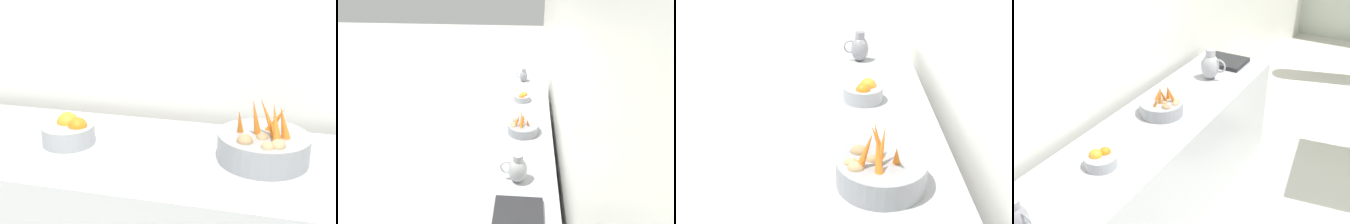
% 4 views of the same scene
% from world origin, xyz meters
% --- Properties ---
extents(vegetable_colander, '(0.31, 0.31, 0.23)m').
position_xyz_m(vegetable_colander, '(-1.55, 0.34, 0.92)').
color(vegetable_colander, gray).
rests_on(vegetable_colander, prep_counter).
extents(orange_bowl, '(0.19, 0.19, 0.11)m').
position_xyz_m(orange_bowl, '(-1.52, -0.36, 0.91)').
color(orange_bowl, '#9EA0A5').
rests_on(orange_bowl, prep_counter).
extents(metal_pitcher_short, '(0.15, 0.11, 0.18)m').
position_xyz_m(metal_pitcher_short, '(-1.52, -0.96, 0.95)').
color(metal_pitcher_short, gray).
rests_on(metal_pitcher_short, prep_counter).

